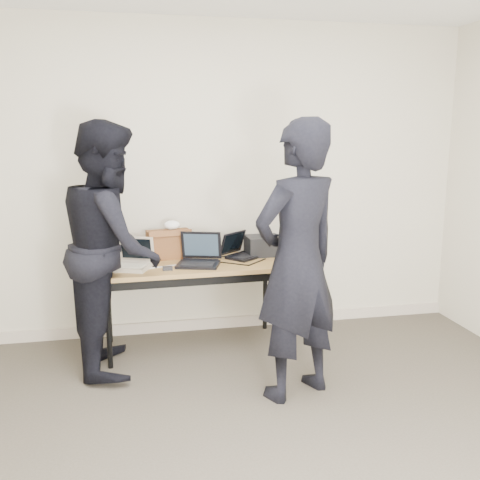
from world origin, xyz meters
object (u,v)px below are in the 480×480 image
object	(u,v)px
equipment_box	(263,246)
leather_satchel	(169,244)
laptop_right	(240,251)
person_observer	(112,247)
person_typist	(297,262)
laptop_center	(199,257)
desk	(194,271)
laptop_beige	(132,262)

from	to	relation	value
equipment_box	leather_satchel	bearing A→B (deg)	177.47
laptop_right	person_observer	distance (m)	1.12
person_observer	leather_satchel	bearing A→B (deg)	-46.48
person_observer	person_typist	bearing A→B (deg)	-121.51
laptop_center	person_observer	world-z (taller)	person_observer
desk	equipment_box	size ratio (longest dim) A/B	5.29
laptop_right	leather_satchel	distance (m)	0.61
laptop_beige	person_typist	world-z (taller)	person_typist
desk	equipment_box	xyz separation A→B (m)	(0.63, 0.19, 0.14)
desk	laptop_center	xyz separation A→B (m)	(0.05, -0.03, 0.12)
laptop_right	person_typist	size ratio (longest dim) A/B	0.21
leather_satchel	laptop_center	bearing A→B (deg)	-57.89
equipment_box	person_observer	distance (m)	1.33
person_typist	person_observer	size ratio (longest dim) A/B	1.00
desk	equipment_box	distance (m)	0.67
laptop_right	equipment_box	world-z (taller)	laptop_right
leather_satchel	person_observer	xyz separation A→B (m)	(-0.45, -0.44, 0.08)
laptop_beige	person_observer	world-z (taller)	person_observer
laptop_right	equipment_box	distance (m)	0.22
equipment_box	person_observer	world-z (taller)	person_observer
person_observer	laptop_beige	bearing A→B (deg)	-41.51
laptop_beige	equipment_box	world-z (taller)	laptop_beige
laptop_beige	laptop_right	size ratio (longest dim) A/B	0.94
equipment_box	person_observer	bearing A→B (deg)	-162.32
laptop_center	laptop_right	bearing A→B (deg)	42.80
laptop_center	leather_satchel	distance (m)	0.35
person_observer	laptop_right	bearing A→B (deg)	-71.60
equipment_box	person_typist	distance (m)	1.14
laptop_center	equipment_box	world-z (taller)	laptop_center
laptop_center	laptop_right	distance (m)	0.42
desk	laptop_right	world-z (taller)	laptop_right
laptop_beige	laptop_center	bearing A→B (deg)	24.40
person_typist	equipment_box	bearing A→B (deg)	-117.16
person_typist	leather_satchel	bearing A→B (deg)	-81.62
leather_satchel	equipment_box	bearing A→B (deg)	-11.61
leather_satchel	person_observer	bearing A→B (deg)	-145.00
laptop_center	person_observer	size ratio (longest dim) A/B	0.22
person_typist	person_observer	distance (m)	1.42
laptop_center	person_observer	bearing A→B (deg)	-147.78
person_typist	person_observer	xyz separation A→B (m)	(-1.21, 0.73, -0.00)
desk	person_typist	xyz separation A→B (m)	(0.58, -0.94, 0.27)
laptop_center	desk	bearing A→B (deg)	164.57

